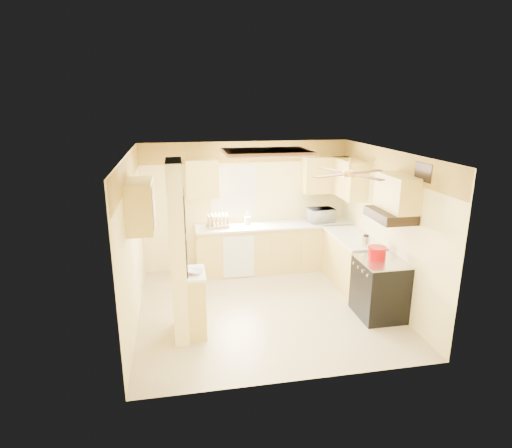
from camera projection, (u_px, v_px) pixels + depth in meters
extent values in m
plane|color=tan|center=(266.00, 308.00, 6.92)|extent=(4.00, 4.00, 0.00)
plane|color=white|center=(267.00, 153.00, 6.23)|extent=(4.00, 4.00, 0.00)
plane|color=#FFEA9B|center=(246.00, 206.00, 8.37)|extent=(4.00, 0.00, 4.00)
plane|color=#FFEA9B|center=(302.00, 285.00, 4.78)|extent=(4.00, 0.00, 4.00)
plane|color=#FFEA9B|center=(132.00, 242.00, 6.22)|extent=(0.00, 3.80, 3.80)
plane|color=#FFEA9B|center=(387.00, 228.00, 6.93)|extent=(0.00, 3.80, 3.80)
cube|color=yellow|center=(246.00, 152.00, 8.06)|extent=(4.00, 0.02, 0.40)
cube|color=#FFEA9B|center=(178.00, 252.00, 5.82)|extent=(0.20, 0.70, 2.50)
cube|color=#EDCE6F|center=(196.00, 304.00, 6.08)|extent=(0.25, 0.55, 0.90)
cube|color=silver|center=(195.00, 273.00, 5.95)|extent=(0.28, 0.58, 0.04)
cube|color=#EDCE6F|center=(274.00, 248.00, 8.40)|extent=(3.00, 0.60, 0.90)
cube|color=#EDCE6F|center=(352.00, 262.00, 7.67)|extent=(0.60, 1.40, 0.90)
cube|color=silver|center=(274.00, 225.00, 8.26)|extent=(3.04, 0.64, 0.04)
cube|color=silver|center=(353.00, 237.00, 7.54)|extent=(0.64, 1.44, 0.04)
cube|color=white|center=(239.00, 257.00, 7.98)|extent=(0.58, 0.02, 0.80)
cube|color=white|center=(233.00, 192.00, 8.23)|extent=(0.92, 0.02, 1.02)
cube|color=white|center=(233.00, 192.00, 8.23)|extent=(0.80, 0.02, 0.90)
cube|color=#EDCE6F|center=(202.00, 179.00, 7.89)|extent=(0.60, 0.35, 0.70)
cube|color=#EDCE6F|center=(326.00, 175.00, 8.32)|extent=(0.90, 0.35, 0.70)
cube|color=#EDCE6F|center=(349.00, 178.00, 7.92)|extent=(0.35, 1.00, 0.70)
cube|color=#EDCE6F|center=(140.00, 206.00, 5.85)|extent=(0.35, 0.75, 0.70)
cube|color=#EDCE6F|center=(398.00, 193.00, 6.19)|extent=(0.35, 0.76, 0.52)
cube|color=black|center=(379.00, 289.00, 6.58)|extent=(0.65, 0.76, 0.90)
cube|color=silver|center=(382.00, 261.00, 6.45)|extent=(0.66, 0.77, 0.02)
cylinder|color=silver|center=(368.00, 275.00, 6.18)|extent=(0.03, 0.05, 0.05)
cylinder|color=silver|center=(363.00, 271.00, 6.35)|extent=(0.03, 0.05, 0.05)
cylinder|color=silver|center=(359.00, 267.00, 6.50)|extent=(0.03, 0.05, 0.05)
cylinder|color=silver|center=(354.00, 263.00, 6.66)|extent=(0.03, 0.05, 0.05)
cube|color=black|center=(390.00, 215.00, 6.26)|extent=(0.50, 0.76, 0.14)
cube|color=black|center=(184.00, 209.00, 5.67)|extent=(0.02, 0.42, 0.57)
cube|color=white|center=(184.00, 209.00, 5.67)|extent=(0.01, 0.37, 0.52)
cube|color=black|center=(186.00, 255.00, 5.85)|extent=(0.02, 0.42, 0.57)
cube|color=yellow|center=(187.00, 255.00, 5.85)|extent=(0.01, 0.37, 0.52)
cube|color=brown|center=(266.00, 152.00, 6.73)|extent=(1.35, 0.95, 0.06)
cube|color=white|center=(266.00, 153.00, 6.74)|extent=(1.15, 0.75, 0.02)
cylinder|color=gold|center=(350.00, 163.00, 5.77)|extent=(0.04, 0.04, 0.16)
cylinder|color=gold|center=(349.00, 174.00, 5.81)|extent=(0.18, 0.18, 0.08)
cube|color=brown|center=(367.00, 172.00, 5.97)|extent=(0.55, 0.28, 0.01)
cube|color=brown|center=(334.00, 170.00, 6.07)|extent=(0.28, 0.55, 0.01)
cube|color=brown|center=(331.00, 176.00, 5.65)|extent=(0.55, 0.28, 0.01)
cube|color=brown|center=(366.00, 177.00, 5.54)|extent=(0.28, 0.55, 0.01)
cube|color=black|center=(423.00, 172.00, 5.79)|extent=(0.02, 0.40, 0.25)
imported|color=white|center=(321.00, 215.00, 8.38)|extent=(0.53, 0.40, 0.27)
imported|color=white|center=(195.00, 272.00, 5.89)|extent=(0.28, 0.28, 0.05)
cylinder|color=#AD0405|center=(377.00, 254.00, 6.49)|extent=(0.26, 0.26, 0.17)
cylinder|color=#AD0405|center=(378.00, 248.00, 6.46)|extent=(0.29, 0.29, 0.02)
cylinder|color=silver|center=(366.00, 241.00, 6.98)|extent=(0.13, 0.13, 0.17)
cylinder|color=black|center=(366.00, 235.00, 6.95)|extent=(0.09, 0.09, 0.03)
cube|color=tan|center=(218.00, 226.00, 8.07)|extent=(0.44, 0.35, 0.04)
cube|color=tan|center=(209.00, 221.00, 8.02)|extent=(0.02, 0.28, 0.24)
cube|color=tan|center=(212.00, 221.00, 8.03)|extent=(0.02, 0.28, 0.24)
cube|color=tan|center=(216.00, 221.00, 8.04)|extent=(0.02, 0.28, 0.24)
cube|color=tan|center=(220.00, 221.00, 8.05)|extent=(0.02, 0.28, 0.24)
cube|color=tan|center=(223.00, 221.00, 8.07)|extent=(0.02, 0.28, 0.24)
cube|color=tan|center=(227.00, 220.00, 8.08)|extent=(0.02, 0.28, 0.24)
cylinder|color=white|center=(212.00, 221.00, 8.03)|extent=(0.02, 0.24, 0.24)
cylinder|color=white|center=(220.00, 221.00, 8.05)|extent=(0.02, 0.24, 0.24)
cylinder|color=white|center=(248.00, 220.00, 8.24)|extent=(0.12, 0.12, 0.15)
cylinder|color=tan|center=(249.00, 218.00, 8.24)|extent=(0.01, 0.01, 0.23)
cylinder|color=tan|center=(247.00, 218.00, 8.25)|extent=(0.01, 0.01, 0.23)
cylinder|color=tan|center=(247.00, 218.00, 8.23)|extent=(0.01, 0.01, 0.23)
cylinder|color=tan|center=(248.00, 219.00, 8.21)|extent=(0.01, 0.01, 0.23)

